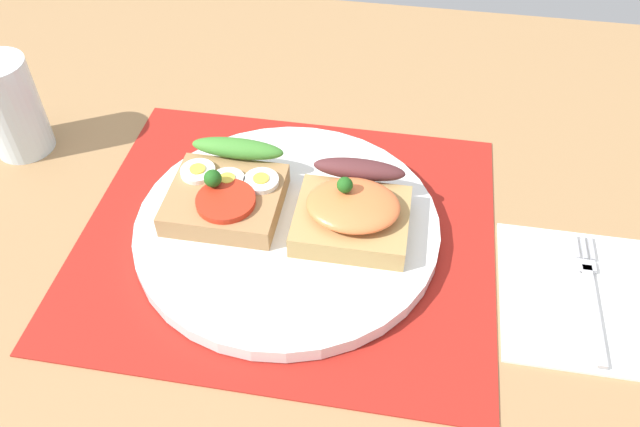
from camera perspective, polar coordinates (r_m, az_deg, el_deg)
The scene contains 8 objects.
ground_plane at distance 60.08cm, azimuth -2.83°, elevation -2.87°, with size 120.00×90.00×3.20cm, color #9E764B.
placemat at distance 58.78cm, azimuth -2.89°, elevation -1.74°, with size 37.37×32.62×0.30cm, color #A21F17.
plate at distance 58.15cm, azimuth -2.92°, elevation -1.17°, with size 27.46×27.46×1.41cm, color white.
sandwich_egg_tomato at distance 58.78cm, azimuth -8.26°, elevation 2.01°, with size 10.05×10.58×4.30cm.
sandwich_salmon at distance 55.95cm, azimuth 2.95°, elevation 0.36°, with size 9.89×9.88×5.34cm.
napkin at distance 58.27cm, azimuth 22.56°, elevation -6.84°, with size 14.08×14.73×0.60cm, color white.
fork at distance 58.20cm, azimuth 22.94°, elevation -6.36°, with size 1.62×13.66×0.32cm.
drinking_glass at distance 71.75cm, azimuth -25.84°, elevation 8.52°, with size 5.87×5.87×10.24cm, color silver.
Camera 1 is at (9.57, -38.69, 43.35)cm, focal length 35.93 mm.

